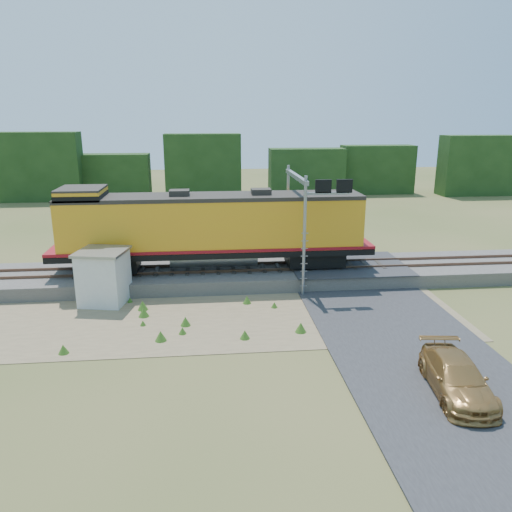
{
  "coord_description": "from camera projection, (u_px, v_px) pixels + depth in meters",
  "views": [
    {
      "loc": [
        -1.5,
        -22.51,
        9.71
      ],
      "look_at": [
        1.08,
        3.0,
        2.4
      ],
      "focal_mm": 35.0,
      "sensor_mm": 36.0,
      "label": 1
    }
  ],
  "objects": [
    {
      "name": "tree_line_north",
      "position": [
        218.0,
        172.0,
        59.86
      ],
      "size": [
        130.0,
        3.0,
        6.5
      ],
      "color": "#1A3413",
      "rests_on": "ground"
    },
    {
      "name": "ground",
      "position": [
        240.0,
        321.0,
        24.34
      ],
      "size": [
        140.0,
        140.0,
        0.0
      ],
      "primitive_type": "plane",
      "color": "#475123",
      "rests_on": "ground"
    },
    {
      "name": "signal_gantry",
      "position": [
        303.0,
        200.0,
        28.48
      ],
      "size": [
        2.62,
        6.2,
        6.62
      ],
      "color": "gray",
      "rests_on": "ground"
    },
    {
      "name": "dirt_shoulder",
      "position": [
        199.0,
        318.0,
        24.62
      ],
      "size": [
        26.0,
        8.0,
        0.03
      ],
      "primitive_type": "cube",
      "color": "#8C7754",
      "rests_on": "ground"
    },
    {
      "name": "rails",
      "position": [
        233.0,
        267.0,
        29.84
      ],
      "size": [
        70.0,
        1.54,
        0.16
      ],
      "color": "brown",
      "rests_on": "ballast"
    },
    {
      "name": "locomotive",
      "position": [
        208.0,
        228.0,
        29.03
      ],
      "size": [
        18.67,
        2.85,
        4.82
      ],
      "color": "black",
      "rests_on": "rails"
    },
    {
      "name": "shed",
      "position": [
        104.0,
        276.0,
        26.28
      ],
      "size": [
        2.87,
        2.87,
        2.89
      ],
      "rotation": [
        0.0,
        0.0,
        -0.2
      ],
      "color": "silver",
      "rests_on": "ground"
    },
    {
      "name": "road",
      "position": [
        375.0,
        308.0,
        25.7
      ],
      "size": [
        7.0,
        66.0,
        0.86
      ],
      "color": "#38383A",
      "rests_on": "ground"
    },
    {
      "name": "weed_clumps",
      "position": [
        168.0,
        323.0,
        24.1
      ],
      "size": [
        15.0,
        6.2,
        0.56
      ],
      "primitive_type": null,
      "color": "#37641C",
      "rests_on": "ground"
    },
    {
      "name": "ballast",
      "position": [
        233.0,
        275.0,
        29.97
      ],
      "size": [
        70.0,
        5.0,
        0.8
      ],
      "primitive_type": "cube",
      "color": "slate",
      "rests_on": "ground"
    },
    {
      "name": "car",
      "position": [
        457.0,
        378.0,
        17.8
      ],
      "size": [
        2.38,
        4.67,
        1.3
      ],
      "primitive_type": "imported",
      "rotation": [
        0.0,
        0.0,
        -0.13
      ],
      "color": "#AA7B3F",
      "rests_on": "ground"
    }
  ]
}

